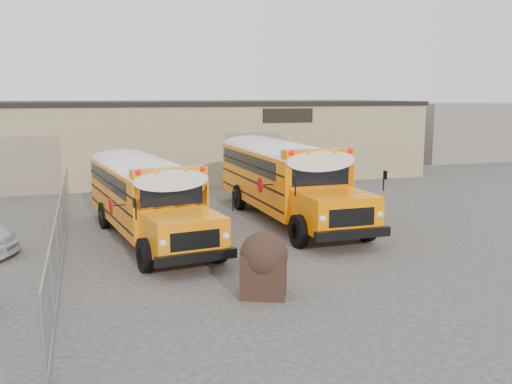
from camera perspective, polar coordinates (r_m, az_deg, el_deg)
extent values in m
plane|color=#383633|center=(17.30, 1.34, -7.31)|extent=(120.00, 120.00, 0.00)
cube|color=tan|center=(36.20, -8.58, 5.13)|extent=(30.00, 10.00, 4.50)
cube|color=black|center=(36.10, -8.68, 8.78)|extent=(30.20, 10.20, 0.25)
cube|color=black|center=(32.69, 3.21, 7.65)|extent=(3.00, 0.08, 0.80)
cube|color=#83735D|center=(31.04, -21.94, 2.40)|extent=(3.20, 0.08, 3.00)
cube|color=#83735D|center=(32.24, -0.18, 3.35)|extent=(3.20, 0.08, 3.00)
cylinder|color=gray|center=(10.61, -20.52, -14.03)|extent=(0.07, 0.07, 1.80)
cylinder|color=gray|center=(13.41, -19.74, -8.96)|extent=(0.07, 0.07, 1.80)
cylinder|color=gray|center=(16.28, -19.25, -5.66)|extent=(0.07, 0.07, 1.80)
cylinder|color=gray|center=(19.20, -18.91, -3.35)|extent=(0.07, 0.07, 1.80)
cylinder|color=gray|center=(22.13, -18.66, -1.65)|extent=(0.07, 0.07, 1.80)
cylinder|color=gray|center=(25.08, -18.47, -0.35)|extent=(0.07, 0.07, 1.80)
cylinder|color=gray|center=(28.04, -18.31, 0.67)|extent=(0.07, 0.07, 1.80)
cylinder|color=gray|center=(19.02, -19.05, -0.77)|extent=(0.05, 18.00, 0.05)
cylinder|color=gray|center=(19.40, -18.77, -5.80)|extent=(0.05, 18.00, 0.05)
cube|color=gray|center=(19.20, -18.91, -3.35)|extent=(0.02, 18.00, 1.70)
cube|color=gray|center=(49.36, 19.55, 5.82)|extent=(10.00, 8.00, 4.40)
cube|color=orange|center=(26.87, -14.34, 1.77)|extent=(3.48, 7.63, 1.98)
cube|color=orange|center=(22.36, -11.93, -0.82)|extent=(2.42, 2.42, 1.11)
cube|color=black|center=(23.25, -12.64, 2.02)|extent=(1.97, 0.35, 0.73)
cube|color=silver|center=(26.74, -14.44, 4.18)|extent=(3.50, 7.70, 0.39)
cube|color=orange|center=(23.40, -12.82, 3.56)|extent=(2.41, 0.83, 0.35)
sphere|color=#E50705|center=(22.97, -15.18, 3.65)|extent=(0.19, 0.19, 0.19)
sphere|color=#E50705|center=(23.41, -10.28, 3.94)|extent=(0.19, 0.19, 0.19)
sphere|color=orange|center=(23.07, -13.81, 3.73)|extent=(0.19, 0.19, 0.19)
sphere|color=orange|center=(23.27, -11.61, 3.86)|extent=(0.19, 0.19, 0.19)
cube|color=black|center=(21.36, -11.16, -2.49)|extent=(2.37, 0.56, 0.27)
cube|color=black|center=(30.63, -15.63, 1.00)|extent=(2.37, 0.54, 0.27)
cube|color=black|center=(26.88, -14.33, 1.61)|extent=(3.50, 7.49, 0.06)
cube|color=black|center=(27.09, -14.51, 3.00)|extent=(3.34, 6.48, 0.60)
cylinder|color=black|center=(22.34, -14.81, -2.40)|extent=(0.42, 1.03, 1.01)
cylinder|color=black|center=(22.85, -9.14, -1.93)|extent=(0.42, 1.03, 1.01)
cylinder|color=black|center=(28.26, -17.12, -0.02)|extent=(0.42, 1.03, 1.01)
cylinder|color=black|center=(28.67, -12.57, 0.31)|extent=(0.42, 1.03, 1.01)
cylinder|color=#BF0505|center=(24.13, -17.01, 1.06)|extent=(0.11, 0.54, 0.54)
cube|color=#FF7A00|center=(30.17, -2.07, 3.22)|extent=(2.96, 8.26, 2.20)
cube|color=#FF7A00|center=(25.28, 1.37, 0.86)|extent=(2.44, 2.44, 1.24)
cube|color=black|center=(26.26, 0.48, 3.62)|extent=(2.21, 0.14, 0.81)
cube|color=silver|center=(30.06, -2.08, 5.62)|extent=(2.96, 8.34, 0.43)
cube|color=#FF7A00|center=(26.43, 0.30, 5.13)|extent=(2.65, 0.63, 0.39)
sphere|color=#E50705|center=(25.84, -1.90, 5.31)|extent=(0.22, 0.22, 0.22)
sphere|color=#E50705|center=(26.58, 2.79, 5.43)|extent=(0.22, 0.22, 0.22)
sphere|color=orange|center=(26.02, -0.58, 5.35)|extent=(0.22, 0.22, 0.22)
sphere|color=orange|center=(26.36, 1.53, 5.40)|extent=(0.22, 0.22, 0.22)
cube|color=black|center=(24.19, 2.40, -0.73)|extent=(2.64, 0.32, 0.30)
cube|color=black|center=(34.26, -4.05, 2.34)|extent=(2.64, 0.30, 0.30)
cube|color=black|center=(30.18, -2.06, 3.07)|extent=(3.00, 8.10, 0.06)
cube|color=black|center=(30.42, -2.25, 4.44)|extent=(2.95, 6.97, 0.67)
cylinder|color=black|center=(25.09, -1.47, -0.64)|extent=(0.34, 1.13, 1.12)
cylinder|color=black|center=(25.95, 3.93, -0.32)|extent=(0.34, 1.13, 1.12)
cylinder|color=black|center=(31.55, -5.13, 1.45)|extent=(0.34, 1.13, 1.12)
cylinder|color=black|center=(32.24, -0.71, 1.67)|extent=(0.34, 1.13, 1.12)
cylinder|color=#BF0505|center=(26.99, -4.08, 2.73)|extent=(0.05, 0.60, 0.60)
cube|color=black|center=(14.63, 0.78, -8.23)|extent=(1.41, 1.36, 1.11)
sphere|color=black|center=(14.48, 0.79, -6.35)|extent=(1.22, 1.22, 1.22)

